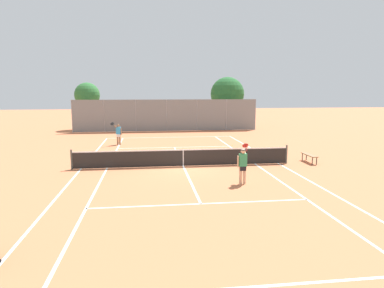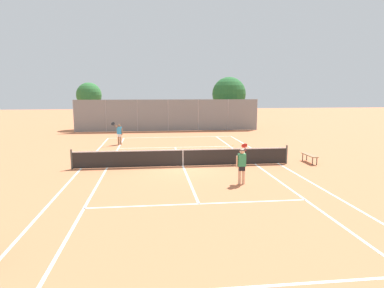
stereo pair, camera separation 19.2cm
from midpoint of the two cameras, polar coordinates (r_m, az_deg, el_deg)
ground_plane at (r=18.97m, az=-1.76°, el=-3.72°), size 120.00×120.00×0.00m
court_line_markings at (r=18.97m, az=-1.76°, el=-3.72°), size 11.10×23.90×0.01m
tennis_net at (r=18.87m, az=-1.76°, el=-2.22°), size 12.00×0.10×1.07m
player_near_side at (r=15.39m, az=8.11°, el=-3.27°), size 0.65×0.74×1.77m
player_far_left at (r=26.91m, az=-12.36°, el=1.83°), size 0.83×0.69×1.77m
loose_tennis_ball_0 at (r=26.19m, az=6.52°, el=-0.18°), size 0.07×0.07×0.07m
loose_tennis_ball_1 at (r=19.50m, az=6.53°, el=-3.33°), size 0.07×0.07×0.07m
loose_tennis_ball_2 at (r=29.29m, az=-2.71°, el=0.83°), size 0.07×0.07×0.07m
courtside_bench at (r=21.01m, az=18.73°, el=-1.82°), size 0.36×1.50×0.47m
back_fence at (r=35.22m, az=-4.40°, el=4.79°), size 18.82×0.08×3.25m
tree_behind_left at (r=38.54m, az=-17.14°, el=7.70°), size 2.66×2.66×4.99m
tree_behind_right at (r=39.09m, az=5.73°, el=8.19°), size 3.76×3.76×5.64m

